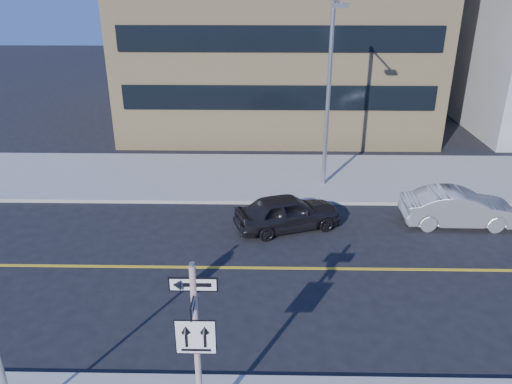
{
  "coord_description": "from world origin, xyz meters",
  "views": [
    {
      "loc": [
        1.3,
        -10.21,
        9.0
      ],
      "look_at": [
        1.04,
        4.0,
        2.77
      ],
      "focal_mm": 35.0,
      "sensor_mm": 36.0,
      "label": 1
    }
  ],
  "objects_px": {
    "streetlight_a": "(330,84)",
    "parked_car_b": "(459,208)",
    "sign_pole": "(197,341)",
    "parked_car_a": "(288,212)"
  },
  "relations": [
    {
      "from": "sign_pole",
      "to": "parked_car_a",
      "type": "bearing_deg",
      "value": 76.88
    },
    {
      "from": "parked_car_a",
      "to": "streetlight_a",
      "type": "relative_size",
      "value": 0.5
    },
    {
      "from": "sign_pole",
      "to": "parked_car_a",
      "type": "xyz_separation_m",
      "value": [
        2.19,
        9.38,
        -1.75
      ]
    },
    {
      "from": "parked_car_b",
      "to": "streetlight_a",
      "type": "bearing_deg",
      "value": 55.34
    },
    {
      "from": "parked_car_a",
      "to": "parked_car_b",
      "type": "height_order",
      "value": "parked_car_b"
    },
    {
      "from": "parked_car_a",
      "to": "parked_car_b",
      "type": "xyz_separation_m",
      "value": [
        6.63,
        0.46,
        0.02
      ]
    },
    {
      "from": "parked_car_b",
      "to": "sign_pole",
      "type": "bearing_deg",
      "value": 138.89
    },
    {
      "from": "sign_pole",
      "to": "streetlight_a",
      "type": "height_order",
      "value": "streetlight_a"
    },
    {
      "from": "streetlight_a",
      "to": "sign_pole",
      "type": "bearing_deg",
      "value": -106.77
    },
    {
      "from": "streetlight_a",
      "to": "parked_car_b",
      "type": "bearing_deg",
      "value": -35.4
    }
  ]
}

